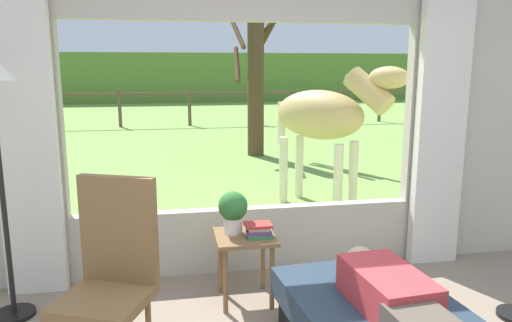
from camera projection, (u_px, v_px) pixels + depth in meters
back_wall_with_window at (246, 127)px, 4.04m from camera, size 5.20×0.12×2.55m
curtain_panel_left at (26, 141)px, 3.61m from camera, size 0.44×0.10×2.40m
curtain_panel_right at (440, 130)px, 4.21m from camera, size 0.44×0.10×2.40m
outdoor_pasture_lawn at (189, 124)px, 14.80m from camera, size 36.00×21.68×0.02m
distant_hill_ridge at (180, 78)px, 24.07m from camera, size 36.00×2.00×2.40m
reclining_person at (404, 308)px, 2.50m from camera, size 0.39×1.44×0.22m
rocking_chair at (112, 276)px, 2.82m from camera, size 0.69×0.81×1.12m
side_table at (245, 247)px, 3.60m from camera, size 0.44×0.44×0.52m
potted_plant at (233, 210)px, 3.59m from camera, size 0.22×0.22×0.32m
book_stack at (259, 230)px, 3.53m from camera, size 0.20×0.16×0.10m
horse at (324, 116)px, 5.84m from camera, size 1.35×1.67×1.73m
pasture_tree at (256, 79)px, 9.34m from camera, size 1.29×1.34×3.22m
pasture_fence_line at (189, 101)px, 14.27m from camera, size 16.10×0.10×1.10m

